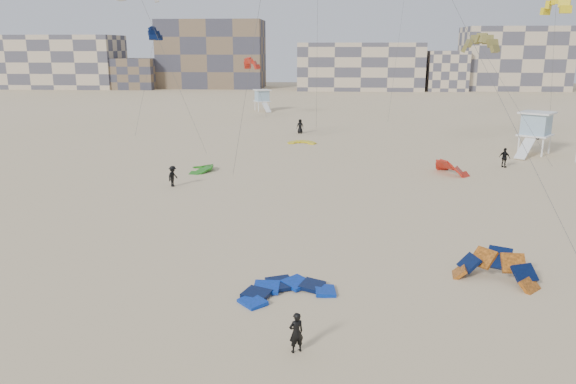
# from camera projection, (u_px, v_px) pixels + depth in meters

# --- Properties ---
(ground) EXTENTS (320.00, 320.00, 0.00)m
(ground) POSITION_uv_depth(u_px,v_px,m) (274.00, 313.00, 24.14)
(ground) COLOR #D3B68D
(ground) RESTS_ON ground
(kite_ground_blue) EXTENTS (5.45, 5.55, 0.93)m
(kite_ground_blue) POSITION_uv_depth(u_px,v_px,m) (286.00, 294.00, 25.97)
(kite_ground_blue) COLOR #0B2BC1
(kite_ground_blue) RESTS_ON ground
(kite_ground_orange) EXTENTS (5.21, 5.23, 3.85)m
(kite_ground_orange) POSITION_uv_depth(u_px,v_px,m) (494.00, 280.00, 27.50)
(kite_ground_orange) COLOR orange
(kite_ground_orange) RESTS_ON ground
(kite_ground_green) EXTENTS (3.95, 3.75, 1.69)m
(kite_ground_green) POSITION_uv_depth(u_px,v_px,m) (200.00, 170.00, 51.84)
(kite_ground_green) COLOR #117E14
(kite_ground_green) RESTS_ON ground
(kite_ground_red_far) EXTENTS (4.93, 4.89, 3.68)m
(kite_ground_red_far) POSITION_uv_depth(u_px,v_px,m) (451.00, 174.00, 50.54)
(kite_ground_red_far) COLOR red
(kite_ground_red_far) RESTS_ON ground
(kite_ground_yellow) EXTENTS (3.17, 3.32, 0.55)m
(kite_ground_yellow) POSITION_uv_depth(u_px,v_px,m) (302.00, 143.00, 66.25)
(kite_ground_yellow) COLOR yellow
(kite_ground_yellow) RESTS_ON ground
(kitesurfer_main) EXTENTS (0.70, 0.62, 1.60)m
(kitesurfer_main) POSITION_uv_depth(u_px,v_px,m) (296.00, 332.00, 20.88)
(kitesurfer_main) COLOR black
(kitesurfer_main) RESTS_ON ground
(kitesurfer_c) EXTENTS (0.96, 1.25, 1.71)m
(kitesurfer_c) POSITION_uv_depth(u_px,v_px,m) (173.00, 176.00, 45.69)
(kitesurfer_c) COLOR black
(kitesurfer_c) RESTS_ON ground
(kitesurfer_d) EXTENTS (1.11, 1.08, 1.87)m
(kitesurfer_d) POSITION_uv_depth(u_px,v_px,m) (505.00, 158.00, 52.88)
(kitesurfer_d) COLOR black
(kitesurfer_d) RESTS_ON ground
(kitesurfer_e) EXTENTS (0.96, 0.66, 1.87)m
(kitesurfer_e) POSITION_uv_depth(u_px,v_px,m) (300.00, 126.00, 73.69)
(kitesurfer_e) COLOR black
(kitesurfer_e) RESTS_ON ground
(kitesurfer_f) EXTENTS (1.05, 1.70, 1.75)m
(kitesurfer_f) POSITION_uv_depth(u_px,v_px,m) (537.00, 132.00, 69.00)
(kitesurfer_f) COLOR black
(kitesurfer_f) RESTS_ON ground
(kite_fly_olive) EXTENTS (8.36, 5.83, 11.57)m
(kite_fly_olive) POSITION_uv_depth(u_px,v_px,m) (480.00, 45.00, 50.01)
(kite_fly_olive) COLOR olive
(kite_fly_olive) RESTS_ON ground
(kite_fly_yellow) EXTENTS (6.13, 10.09, 15.63)m
(kite_fly_yellow) POSITION_uv_depth(u_px,v_px,m) (556.00, 6.00, 61.45)
(kite_fly_yellow) COLOR yellow
(kite_fly_yellow) RESTS_ON ground
(kite_fly_navy) EXTENTS (3.41, 12.45, 12.85)m
(kite_fly_navy) POSITION_uv_depth(u_px,v_px,m) (155.00, 35.00, 73.15)
(kite_fly_navy) COLOR #05123A
(kite_fly_navy) RESTS_ON ground
(kite_fly_red) EXTENTS (5.70, 10.13, 8.90)m
(kite_fly_red) POSITION_uv_depth(u_px,v_px,m) (251.00, 64.00, 87.30)
(kite_fly_red) COLOR red
(kite_fly_red) RESTS_ON ground
(lifeguard_tower_near) EXTENTS (4.42, 6.73, 4.47)m
(lifeguard_tower_near) POSITION_uv_depth(u_px,v_px,m) (535.00, 133.00, 59.20)
(lifeguard_tower_near) COLOR white
(lifeguard_tower_near) RESTS_ON ground
(lifeguard_tower_far) EXTENTS (3.50, 5.56, 3.72)m
(lifeguard_tower_far) POSITION_uv_depth(u_px,v_px,m) (262.00, 100.00, 99.23)
(lifeguard_tower_far) COLOR white
(lifeguard_tower_far) RESTS_ON ground
(condo_west_a) EXTENTS (30.00, 15.00, 14.00)m
(condo_west_a) POSITION_uv_depth(u_px,v_px,m) (64.00, 62.00, 152.77)
(condo_west_a) COLOR #C5B090
(condo_west_a) RESTS_ON ground
(condo_west_b) EXTENTS (28.00, 14.00, 18.00)m
(condo_west_b) POSITION_uv_depth(u_px,v_px,m) (212.00, 54.00, 153.32)
(condo_west_b) COLOR brown
(condo_west_b) RESTS_ON ground
(condo_mid) EXTENTS (32.00, 16.00, 12.00)m
(condo_mid) POSITION_uv_depth(u_px,v_px,m) (359.00, 66.00, 147.41)
(condo_mid) COLOR #C5B090
(condo_mid) RESTS_ON ground
(condo_east) EXTENTS (26.00, 14.00, 16.00)m
(condo_east) POSITION_uv_depth(u_px,v_px,m) (514.00, 59.00, 146.03)
(condo_east) COLOR #C5B090
(condo_east) RESTS_ON ground
(condo_fill_left) EXTENTS (12.00, 10.00, 8.00)m
(condo_fill_left) POSITION_uv_depth(u_px,v_px,m) (134.00, 74.00, 150.19)
(condo_fill_left) COLOR brown
(condo_fill_left) RESTS_ON ground
(condo_fill_right) EXTENTS (10.00, 10.00, 10.00)m
(condo_fill_right) POSITION_uv_depth(u_px,v_px,m) (446.00, 71.00, 144.19)
(condo_fill_right) COLOR #C5B090
(condo_fill_right) RESTS_ON ground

